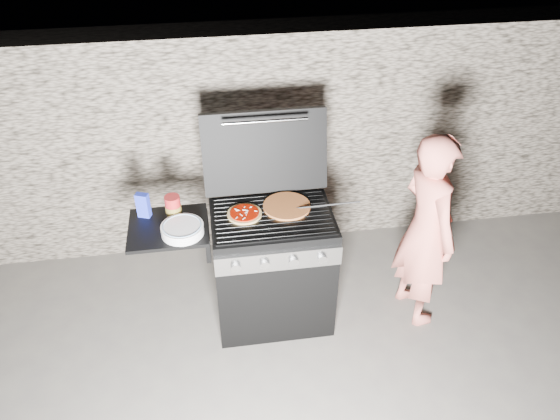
{
  "coord_description": "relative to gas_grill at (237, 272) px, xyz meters",
  "views": [
    {
      "loc": [
        -0.37,
        -2.81,
        3.02
      ],
      "look_at": [
        0.05,
        0.0,
        0.95
      ],
      "focal_mm": 35.0,
      "sensor_mm": 36.0,
      "label": 1
    }
  ],
  "objects": [
    {
      "name": "pizza_topped",
      "position": [
        0.07,
        0.03,
        0.47
      ],
      "size": [
        0.25,
        0.25,
        0.03
      ],
      "primitive_type": null,
      "rotation": [
        0.0,
        0.0,
        0.15
      ],
      "color": "#DD8D40",
      "rests_on": "gas_grill"
    },
    {
      "name": "pizza_plain",
      "position": [
        0.36,
        0.08,
        0.46
      ],
      "size": [
        0.32,
        0.32,
        0.02
      ],
      "primitive_type": "cylinder",
      "rotation": [
        0.0,
        0.0,
        -0.02
      ],
      "color": "orange",
      "rests_on": "gas_grill"
    },
    {
      "name": "person",
      "position": [
        1.29,
        -0.09,
        0.28
      ],
      "size": [
        0.45,
        0.6,
        1.47
      ],
      "primitive_type": "imported",
      "rotation": [
        0.0,
        0.0,
        1.77
      ],
      "color": "#EA7665",
      "rests_on": "ground"
    },
    {
      "name": "tongs",
      "position": [
        0.6,
        0.0,
        0.5
      ],
      "size": [
        0.43,
        0.11,
        0.09
      ],
      "primitive_type": "cylinder",
      "rotation": [
        0.0,
        1.4,
        -0.22
      ],
      "color": "black",
      "rests_on": "gas_grill"
    },
    {
      "name": "stone_wall",
      "position": [
        0.25,
        1.05,
        0.44
      ],
      "size": [
        8.0,
        0.35,
        1.8
      ],
      "primitive_type": "cube",
      "color": "gray",
      "rests_on": "ground"
    },
    {
      "name": "blue_carton",
      "position": [
        -0.57,
        0.13,
        0.53
      ],
      "size": [
        0.09,
        0.07,
        0.17
      ],
      "primitive_type": "cube",
      "rotation": [
        0.0,
        0.0,
        -0.36
      ],
      "color": "#2131C2",
      "rests_on": "gas_grill"
    },
    {
      "name": "sauce_jar",
      "position": [
        -0.38,
        0.1,
        0.52
      ],
      "size": [
        0.13,
        0.13,
        0.15
      ],
      "primitive_type": "cylinder",
      "rotation": [
        0.0,
        0.0,
        -0.43
      ],
      "color": "#A81C1D",
      "rests_on": "gas_grill"
    },
    {
      "name": "gas_grill",
      "position": [
        0.0,
        0.0,
        0.0
      ],
      "size": [
        1.34,
        0.79,
        0.91
      ],
      "primitive_type": null,
      "color": "black",
      "rests_on": "ground"
    },
    {
      "name": "ground",
      "position": [
        0.25,
        0.0,
        -0.46
      ],
      "size": [
        50.0,
        50.0,
        0.0
      ],
      "primitive_type": "plane",
      "color": "#524D49"
    },
    {
      "name": "plate_stack",
      "position": [
        -0.33,
        -0.09,
        0.48
      ],
      "size": [
        0.33,
        0.33,
        0.06
      ],
      "primitive_type": "cylinder",
      "rotation": [
        0.0,
        0.0,
        0.29
      ],
      "color": "white",
      "rests_on": "gas_grill"
    }
  ]
}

